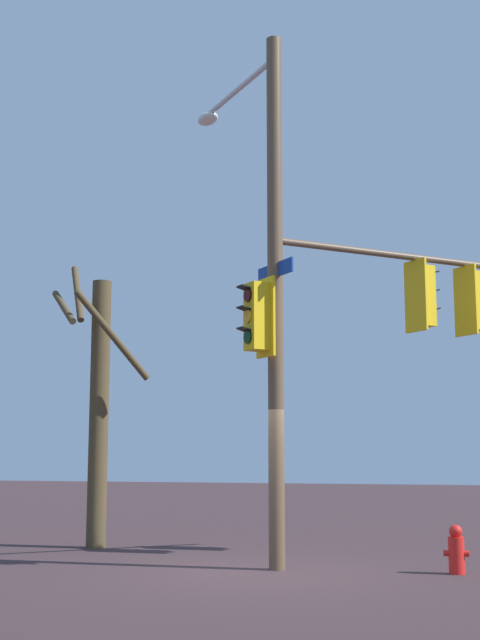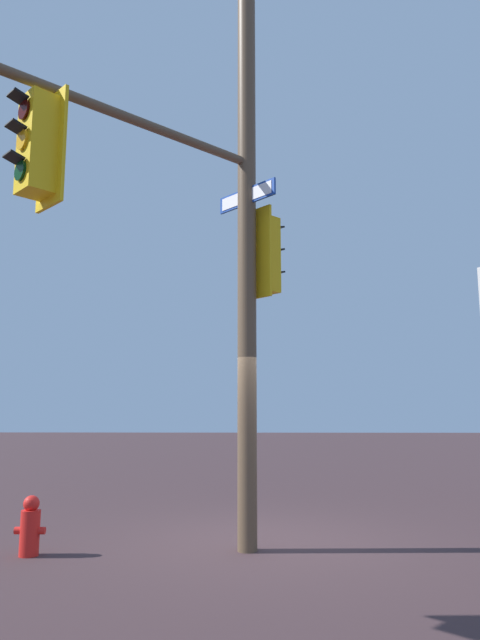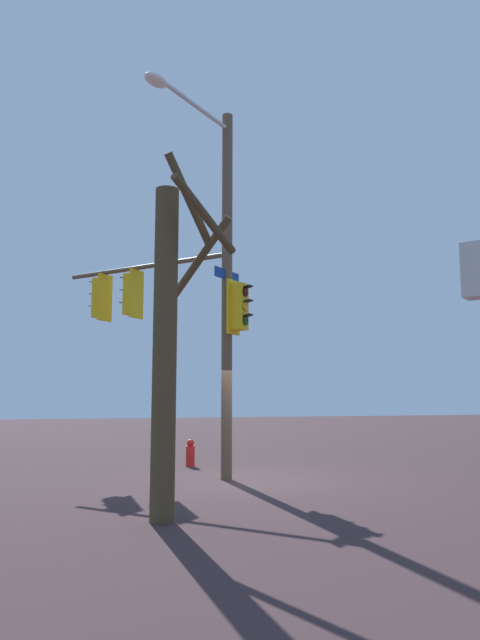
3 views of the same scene
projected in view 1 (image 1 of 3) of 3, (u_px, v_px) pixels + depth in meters
The scene contains 4 objects.
ground_plane at pixel (254, 573), 13.15m from camera, with size 80.00×80.00×0.00m, color #3B292B.
main_signal_pole_assembly at pixel (325, 282), 14.81m from camera, with size 6.11×4.12×8.85m.
fire_hydrant at pixel (456, 551), 13.10m from camera, with size 0.38×0.24×0.73m.
bare_tree_across_street at pixel (98, 401), 17.07m from camera, with size 2.27×1.34×5.62m.
Camera 1 is at (-3.64, 13.10, 1.79)m, focal length 48.60 mm.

